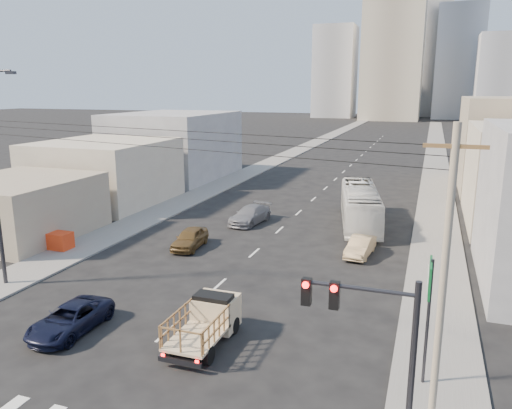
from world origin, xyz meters
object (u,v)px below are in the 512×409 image
Objects in this scene: flatbed_pickup at (206,319)px; green_sign at (429,292)px; navy_pickup at (70,319)px; sedan_brown at (190,238)px; traffic_signal at (375,342)px; sedan_grey at (250,215)px; city_bus at (360,206)px; utility_pole at (443,280)px; crate_stack at (58,240)px; sedan_tan at (360,247)px.

green_sign is (9.06, -0.24, 2.65)m from flatbed_pickup.
navy_pickup is 1.11× the size of sedan_brown.
sedan_grey is at bearing 117.20° from traffic_signal.
flatbed_pickup is 1.09× the size of sedan_brown.
city_bus reaches higher than flatbed_pickup.
sedan_grey is 0.49× the size of utility_pole.
traffic_signal is 0.60× the size of utility_pole.
utility_pole is at bearing -82.33° from green_sign.
city_bus is 6.44× the size of crate_stack.
sedan_brown is at bearing -146.93° from city_bus.
utility_pole is at bearing -47.04° from sedan_brown.
utility_pole reaches higher than sedan_grey.
flatbed_pickup is 0.73× the size of traffic_signal.
traffic_signal reaches higher than sedan_brown.
sedan_tan is 0.78× the size of green_sign.
city_bus is 14.50m from sedan_brown.
utility_pole reaches higher than crate_stack.
sedan_grey is (1.72, 7.59, 0.01)m from sedan_brown.
sedan_tan is 19.84m from traffic_signal.
utility_pole is at bearing 55.39° from traffic_signal.
sedan_tan is at bearing -92.85° from city_bus.
sedan_brown is 0.41× the size of utility_pole.
green_sign is at bearing 74.45° from traffic_signal.
city_bus is at bearing 39.26° from sedan_brown.
green_sign is at bearing -45.77° from sedan_grey.
traffic_signal is at bearing -124.61° from utility_pole.
sedan_tan reaches higher than navy_pickup.
city_bus is (9.93, 23.07, 0.99)m from navy_pickup.
traffic_signal is 26.75m from crate_stack.
sedan_grey is at bearing 104.48° from flatbed_pickup.
green_sign is at bearing 97.67° from utility_pole.
utility_pole is at bearing -87.99° from city_bus.
navy_pickup is 12.97m from crate_stack.
city_bus is 22.91m from green_sign.
sedan_brown is at bearing 137.90° from utility_pole.
city_bus is 2.32× the size of green_sign.
crate_stack is (-22.77, 13.62, -3.39)m from traffic_signal.
utility_pole is (15.69, -1.59, 4.56)m from navy_pickup.
city_bus is at bearing 98.43° from traffic_signal.
city_bus is 9.05m from sedan_grey.
city_bus is at bearing 80.58° from flatbed_pickup.
flatbed_pickup is at bearing 9.85° from navy_pickup.
traffic_signal is at bearing -16.84° from navy_pickup.
green_sign reaches higher than crate_stack.
green_sign is (4.28, -14.32, 3.10)m from sedan_tan.
traffic_signal is 1.20× the size of green_sign.
utility_pole is (4.62, -16.82, 4.55)m from sedan_tan.
sedan_brown reaches higher than navy_pickup.
sedan_brown is at bearing 119.64° from flatbed_pickup.
flatbed_pickup is 0.38× the size of city_bus.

